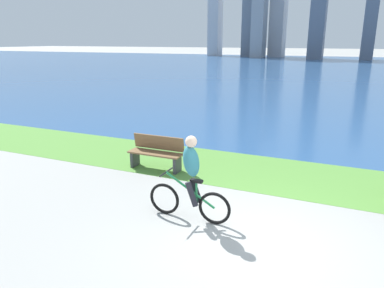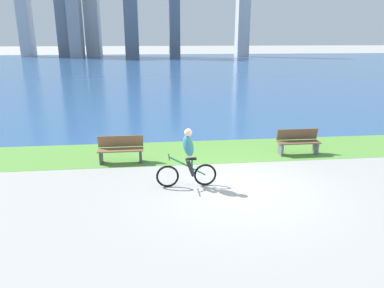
{
  "view_description": "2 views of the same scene",
  "coord_description": "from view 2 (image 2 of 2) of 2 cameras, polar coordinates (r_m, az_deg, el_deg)",
  "views": [
    {
      "loc": [
        1.21,
        -5.5,
        3.38
      ],
      "look_at": [
        -1.81,
        1.37,
        1.23
      ],
      "focal_mm": 34.1,
      "sensor_mm": 36.0,
      "label": 1
    },
    {
      "loc": [
        -2.38,
        -9.01,
        4.09
      ],
      "look_at": [
        -1.23,
        1.05,
        1.05
      ],
      "focal_mm": 33.75,
      "sensor_mm": 36.0,
      "label": 2
    }
  ],
  "objects": [
    {
      "name": "ground_plane",
      "position": [
        10.18,
        7.62,
        -7.14
      ],
      "size": [
        300.0,
        300.0,
        0.0
      ],
      "primitive_type": "plane",
      "color": "#9E9E99"
    },
    {
      "name": "grass_strip_bayside",
      "position": [
        13.4,
        4.01,
        -1.08
      ],
      "size": [
        120.0,
        2.77,
        0.01
      ],
      "primitive_type": "cube",
      "color": "#59933D",
      "rests_on": "ground"
    },
    {
      "name": "bay_water_surface",
      "position": [
        50.38,
        -3.89,
        12.03
      ],
      "size": [
        300.0,
        72.48,
        0.0
      ],
      "primitive_type": "cube",
      "color": "#2D568C",
      "rests_on": "ground"
    },
    {
      "name": "cyclist_lead",
      "position": [
        10.0,
        -0.68,
        -2.26
      ],
      "size": [
        1.71,
        0.52,
        1.68
      ],
      "color": "black",
      "rests_on": "ground"
    },
    {
      "name": "bench_near_path",
      "position": [
        13.46,
        16.42,
        0.33
      ],
      "size": [
        1.5,
        0.47,
        0.9
      ],
      "color": "brown",
      "rests_on": "ground"
    },
    {
      "name": "bench_far_along_path",
      "position": [
        12.29,
        -11.2,
        -0.84
      ],
      "size": [
        1.5,
        0.47,
        0.9
      ],
      "color": "brown",
      "rests_on": "ground"
    }
  ]
}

